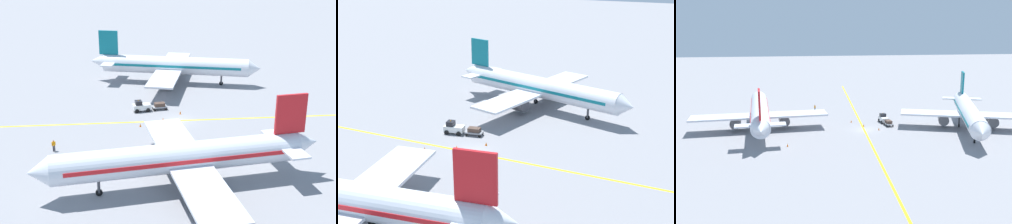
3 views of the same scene
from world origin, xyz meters
The scene contains 11 objects.
ground_plane centered at (0.00, 0.00, 0.00)m, with size 400.00×400.00×0.00m, color gray.
apron_yellow_centreline centered at (0.00, 0.00, 0.00)m, with size 0.40×120.00×0.01m, color yellow.
airplane_at_gate centered at (-21.75, 2.55, 3.71)m, with size 28.26×34.72×10.60m.
airplane_adjacent_stand centered at (21.65, -3.26, 3.71)m, with size 28.34×35.55×10.60m.
baggage_tug_white centered at (-5.49, -5.66, 0.90)m, with size 2.04×3.15×2.11m.
baggage_cart_trailing centered at (-5.87, -2.38, 0.76)m, with size 1.69×2.74×1.24m.
ground_crew_worker centered at (9.15, -19.40, 0.91)m, with size 0.36×0.53×1.68m.
traffic_cone_near_nose centered at (15.88, 9.82, 0.28)m, with size 0.32×0.32×0.55m, color orange.
traffic_cone_mid_apron centered at (-0.38, -2.54, 0.28)m, with size 0.32×0.32×0.55m, color orange.
traffic_cone_by_wingtip centered at (-3.00, 0.81, 0.28)m, with size 0.32×0.32×0.55m, color orange.
traffic_cone_far_edge centered at (1.74, -6.49, 0.28)m, with size 0.32×0.32×0.55m, color orange.
Camera 1 is at (70.89, -12.50, 27.76)m, focal length 50.00 mm.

